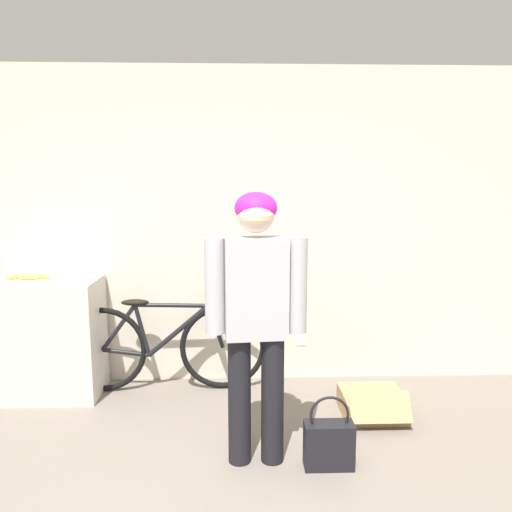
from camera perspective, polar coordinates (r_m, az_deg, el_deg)
wall_back at (r=4.15m, az=-2.28°, el=3.20°), size 8.00×0.07×2.60m
side_shelf at (r=4.30m, az=-22.62°, el=-8.65°), size 0.80×0.49×0.93m
person at (r=2.92m, az=-0.00°, el=-5.79°), size 0.60×0.24×1.64m
bicycle at (r=4.16m, az=-10.58°, el=-10.06°), size 1.66×0.46×0.77m
banana at (r=4.28m, az=-24.61°, el=-2.19°), size 0.37×0.10×0.04m
handbag at (r=3.20m, az=8.32°, el=-20.38°), size 0.29×0.13×0.45m
cardboard_box at (r=3.89m, az=13.15°, el=-16.09°), size 0.45×0.48×0.24m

